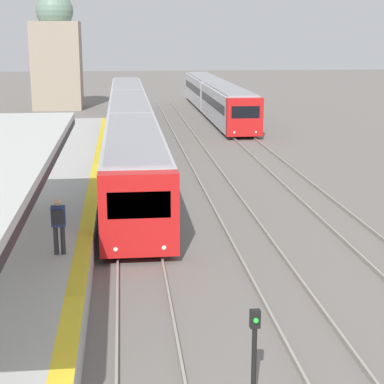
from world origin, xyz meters
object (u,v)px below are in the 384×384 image
Objects in this scene: signal_post_near at (254,348)px; train_far at (215,96)px; person_on_platform at (58,222)px; train_near at (130,121)px.

train_far is at bearing 82.72° from signal_post_near.
train_far reaches higher than signal_post_near.
train_far is 47.24m from signal_post_near.
signal_post_near is (4.34, -6.78, -0.70)m from person_on_platform.
train_far reaches higher than person_on_platform.
signal_post_near is at bearing -97.28° from train_far.
person_on_platform is 0.06× the size of train_far.
train_near reaches higher than person_on_platform.
train_near is 18.39m from train_far.
train_far is at bearing 64.30° from train_near.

